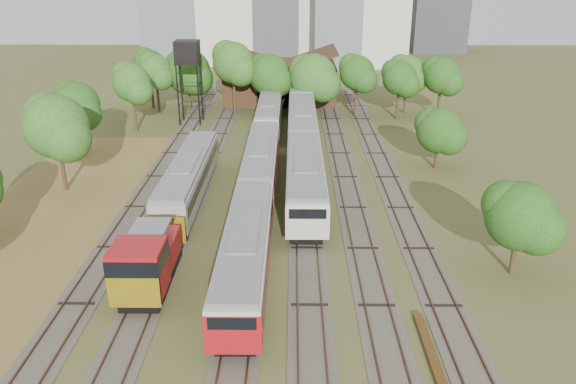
{
  "coord_description": "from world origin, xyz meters",
  "views": [
    {
      "loc": [
        0.97,
        -25.29,
        18.95
      ],
      "look_at": [
        0.59,
        15.11,
        2.5
      ],
      "focal_mm": 35.0,
      "sensor_mm": 36.0,
      "label": 1
    }
  ],
  "objects_px": {
    "railcar_green_set": "(302,125)",
    "water_tower": "(187,54)",
    "railcar_red_set": "(255,200)",
    "shunter_locomotive": "(147,263)"
  },
  "relations": [
    {
      "from": "railcar_green_set",
      "to": "water_tower",
      "type": "bearing_deg",
      "value": 148.96
    },
    {
      "from": "railcar_green_set",
      "to": "railcar_red_set",
      "type": "bearing_deg",
      "value": -100.63
    },
    {
      "from": "railcar_green_set",
      "to": "shunter_locomotive",
      "type": "height_order",
      "value": "shunter_locomotive"
    },
    {
      "from": "railcar_red_set",
      "to": "shunter_locomotive",
      "type": "distance_m",
      "value": 11.71
    },
    {
      "from": "railcar_red_set",
      "to": "railcar_green_set",
      "type": "xyz_separation_m",
      "value": [
        4.0,
        21.32,
        0.15
      ]
    },
    {
      "from": "railcar_green_set",
      "to": "shunter_locomotive",
      "type": "bearing_deg",
      "value": -107.68
    },
    {
      "from": "shunter_locomotive",
      "to": "water_tower",
      "type": "height_order",
      "value": "water_tower"
    },
    {
      "from": "railcar_red_set",
      "to": "water_tower",
      "type": "bearing_deg",
      "value": 108.67
    },
    {
      "from": "railcar_green_set",
      "to": "water_tower",
      "type": "relative_size",
      "value": 5.04
    },
    {
      "from": "railcar_red_set",
      "to": "railcar_green_set",
      "type": "distance_m",
      "value": 21.69
    }
  ]
}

